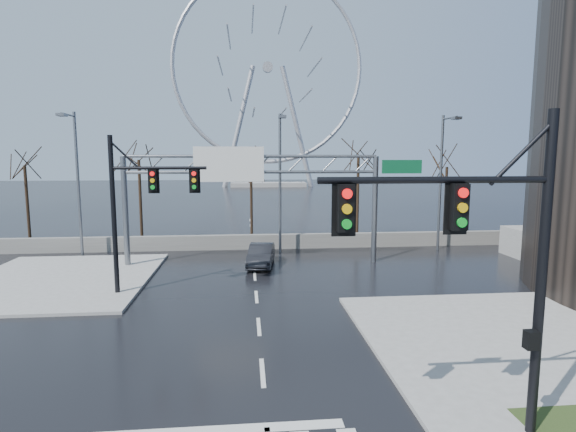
{
  "coord_description": "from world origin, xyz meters",
  "views": [
    {
      "loc": [
        -0.47,
        -13.76,
        6.89
      ],
      "look_at": [
        1.63,
        8.46,
        4.0
      ],
      "focal_mm": 28.0,
      "sensor_mm": 36.0,
      "label": 1
    }
  ],
  "objects": [
    {
      "name": "ground",
      "position": [
        0.0,
        0.0,
        0.0
      ],
      "size": [
        260.0,
        260.0,
        0.0
      ],
      "primitive_type": "plane",
      "color": "black",
      "rests_on": "ground"
    },
    {
      "name": "sidewalk_right_ext",
      "position": [
        10.0,
        2.0,
        0.07
      ],
      "size": [
        12.0,
        10.0,
        0.15
      ],
      "primitive_type": "cube",
      "color": "gray",
      "rests_on": "ground"
    },
    {
      "name": "sidewalk_far",
      "position": [
        -11.0,
        12.0,
        0.07
      ],
      "size": [
        10.0,
        12.0,
        0.15
      ],
      "primitive_type": "cube",
      "color": "gray",
      "rests_on": "ground"
    },
    {
      "name": "barrier_wall",
      "position": [
        0.0,
        20.0,
        0.55
      ],
      "size": [
        52.0,
        0.5,
        1.1
      ],
      "primitive_type": "cube",
      "color": "slate",
      "rests_on": "ground"
    },
    {
      "name": "signal_mast_near",
      "position": [
        5.14,
        -4.04,
        4.87
      ],
      "size": [
        5.52,
        0.41,
        8.0
      ],
      "color": "black",
      "rests_on": "ground"
    },
    {
      "name": "signal_mast_far",
      "position": [
        -5.87,
        8.96,
        4.83
      ],
      "size": [
        4.72,
        0.41,
        8.0
      ],
      "color": "black",
      "rests_on": "ground"
    },
    {
      "name": "sign_gantry",
      "position": [
        -0.38,
        14.96,
        5.18
      ],
      "size": [
        16.36,
        0.4,
        7.6
      ],
      "color": "slate",
      "rests_on": "ground"
    },
    {
      "name": "streetlight_left",
      "position": [
        -12.0,
        18.16,
        5.89
      ],
      "size": [
        0.5,
        2.55,
        10.0
      ],
      "color": "slate",
      "rests_on": "ground"
    },
    {
      "name": "streetlight_mid",
      "position": [
        2.0,
        18.16,
        5.89
      ],
      "size": [
        0.5,
        2.55,
        10.0
      ],
      "color": "slate",
      "rests_on": "ground"
    },
    {
      "name": "streetlight_right",
      "position": [
        14.0,
        18.16,
        5.89
      ],
      "size": [
        0.5,
        2.55,
        10.0
      ],
      "color": "slate",
      "rests_on": "ground"
    },
    {
      "name": "tree_far_left",
      "position": [
        -18.0,
        24.0,
        5.57
      ],
      "size": [
        3.5,
        3.5,
        7.0
      ],
      "color": "black",
      "rests_on": "ground"
    },
    {
      "name": "tree_left",
      "position": [
        -9.0,
        23.5,
        5.98
      ],
      "size": [
        3.75,
        3.75,
        7.5
      ],
      "color": "black",
      "rests_on": "ground"
    },
    {
      "name": "tree_center",
      "position": [
        0.0,
        24.5,
        5.17
      ],
      "size": [
        3.25,
        3.25,
        6.5
      ],
      "color": "black",
      "rests_on": "ground"
    },
    {
      "name": "tree_right",
      "position": [
        9.0,
        23.5,
        6.22
      ],
      "size": [
        3.9,
        3.9,
        7.8
      ],
      "color": "black",
      "rests_on": "ground"
    },
    {
      "name": "tree_far_right",
      "position": [
        17.0,
        24.0,
        5.41
      ],
      "size": [
        3.4,
        3.4,
        6.8
      ],
      "color": "black",
      "rests_on": "ground"
    },
    {
      "name": "ferris_wheel",
      "position": [
        5.0,
        95.0,
        26.13
      ],
      "size": [
        45.0,
        6.0,
        50.91
      ],
      "color": "gray",
      "rests_on": "ground"
    },
    {
      "name": "car",
      "position": [
        0.46,
        14.52,
        0.7
      ],
      "size": [
        2.03,
        4.42,
        1.4
      ],
      "primitive_type": "imported",
      "rotation": [
        0.0,
        0.0,
        -0.13
      ],
      "color": "black",
      "rests_on": "ground"
    }
  ]
}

